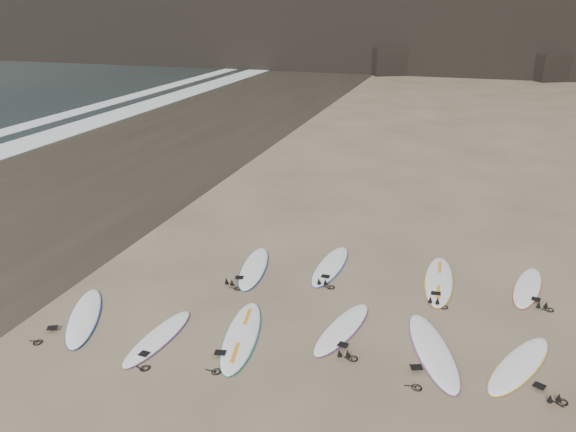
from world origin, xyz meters
name	(u,v)px	position (x,y,z in m)	size (l,w,h in m)	color
ground	(354,338)	(0.00, 0.00, 0.00)	(240.00, 240.00, 0.00)	#897559
wet_sand	(103,162)	(-13.00, 10.00, 0.00)	(12.00, 200.00, 0.01)	#383026
foam_near	(0,152)	(-18.50, 10.00, 0.03)	(2.20, 200.00, 0.05)	white
surfboard_0	(158,337)	(-3.85, -1.27, 0.04)	(0.54, 2.27, 0.08)	white
surfboard_1	(242,335)	(-2.23, -0.69, 0.05)	(0.65, 2.72, 0.10)	white
surfboard_2	(342,328)	(-0.30, 0.22, 0.04)	(0.57, 2.36, 0.08)	white
surfboard_3	(433,350)	(1.59, -0.03, 0.05)	(0.66, 2.73, 0.10)	white
surfboard_4	(519,364)	(3.20, 0.00, 0.04)	(0.59, 2.46, 0.09)	white
surfboard_5	(254,268)	(-3.12, 2.35, 0.05)	(0.60, 2.51, 0.09)	white
surfboard_6	(330,266)	(-1.25, 3.07, 0.05)	(0.61, 2.53, 0.09)	white
surfboard_7	(439,280)	(1.52, 3.06, 0.05)	(0.66, 2.75, 0.10)	white
surfboard_8	(528,287)	(3.59, 3.38, 0.04)	(0.56, 2.33, 0.08)	white
surfboard_11	(84,317)	(-5.81, -1.04, 0.05)	(0.61, 2.54, 0.09)	white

